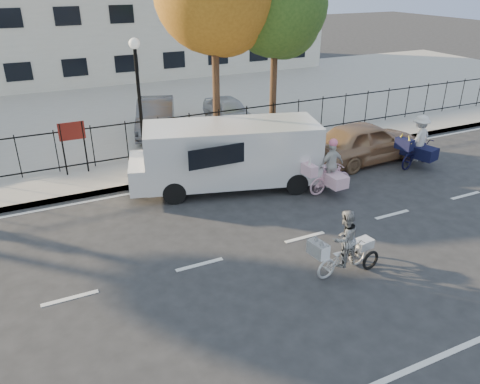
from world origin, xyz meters
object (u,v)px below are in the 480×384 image
lamppost (138,80)px  lot_car_c (156,116)px  zebra_trike (344,249)px  white_van (229,154)px  gold_sedan (365,142)px  bull_bike (417,146)px  lot_car_d (229,111)px  unicorn_bike (330,173)px

lamppost → lot_car_c: 4.18m
lot_car_c → zebra_trike: bearing=-66.5°
white_van → gold_sedan: (5.51, -0.00, -0.41)m
lamppost → lot_car_c: size_ratio=1.01×
lot_car_c → white_van: bearing=-66.1°
bull_bike → lot_car_d: size_ratio=0.59×
zebra_trike → white_van: (-0.44, 5.48, 0.56)m
zebra_trike → lot_car_d: (2.24, 11.43, 0.14)m
zebra_trike → bull_bike: 7.71m
unicorn_bike → gold_sedan: bearing=-61.0°
bull_bike → lamppost: bearing=49.8°
unicorn_bike → lot_car_d: (-0.03, 7.68, 0.09)m
zebra_trike → bull_bike: bearing=-64.1°
lamppost → white_van: (1.99, -3.00, -1.94)m
bull_bike → lot_car_d: 8.28m
white_van → lamppost: bearing=139.1°
lamppost → unicorn_bike: (4.70, -4.74, -2.44)m
white_van → lot_car_d: bearing=81.2°
gold_sedan → lot_car_c: (-6.12, 6.23, 0.09)m
zebra_trike → unicorn_bike: size_ratio=1.03×
lot_car_d → unicorn_bike: bearing=-89.4°
lot_car_d → bull_bike: bearing=-59.3°
unicorn_bike → lamppost: bearing=41.9°
bull_bike → gold_sedan: bull_bike is taller
lamppost → zebra_trike: bearing=-74.0°
zebra_trike → white_van: white_van is taller
bull_bike → gold_sedan: size_ratio=0.47×
zebra_trike → lot_car_c: bearing=-2.6°
gold_sedan → lot_car_d: bearing=22.8°
lot_car_c → bull_bike: bearing=-26.5°
white_van → gold_sedan: size_ratio=1.43×
lot_car_c → unicorn_bike: bearing=-49.0°
unicorn_bike → gold_sedan: (2.80, 1.74, 0.09)m
lot_car_c → lot_car_d: bearing=13.4°
unicorn_bike → white_van: size_ratio=0.28×
lamppost → gold_sedan: size_ratio=0.97×
lamppost → white_van: size_ratio=0.68×
zebra_trike → gold_sedan: size_ratio=0.42×
lamppost → gold_sedan: (7.50, -3.00, -2.35)m
zebra_trike → unicorn_bike: unicorn_bike is taller
white_van → lot_car_c: (-0.61, 6.23, -0.32)m
lamppost → lot_car_d: bearing=32.2°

